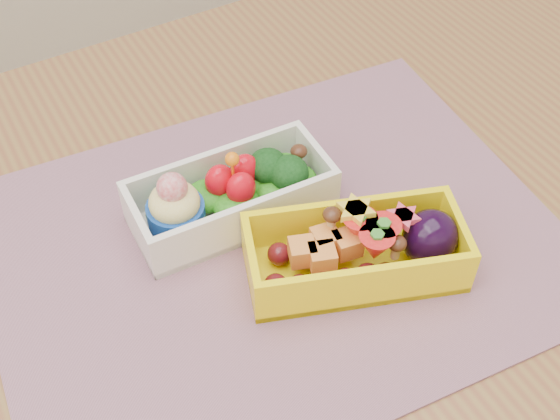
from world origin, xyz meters
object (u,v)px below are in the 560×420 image
placemat (276,244)px  bento_white (230,196)px  table (305,298)px  bento_yellow (360,250)px

placemat → bento_white: 0.06m
bento_white → table: bearing=-46.7°
placemat → bento_yellow: bento_yellow is taller
table → bento_white: bearing=130.8°
table → placemat: bearing=168.9°
table → placemat: size_ratio=2.31×
bento_yellow → placemat: bearing=147.1°
bento_yellow → bento_white: bearing=140.1°
table → placemat: (-0.03, 0.01, 0.10)m
placemat → bento_yellow: (0.05, -0.06, 0.03)m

